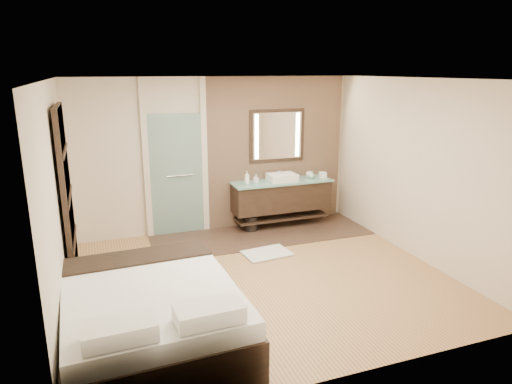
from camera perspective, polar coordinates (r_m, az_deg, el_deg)
name	(u,v)px	position (r m, az deg, el deg)	size (l,w,h in m)	color
floor	(262,277)	(6.49, 0.75, -10.64)	(5.00, 5.00, 0.00)	#915B3C
tile_strip	(262,234)	(8.06, 0.73, -5.31)	(3.80, 1.30, 0.01)	#37261E
stone_wall	(276,152)	(8.43, 2.49, 5.07)	(2.60, 0.08, 2.70)	tan
vanity	(281,196)	(8.34, 3.19, -0.47)	(1.85, 0.55, 0.88)	black
mirror_unit	(277,136)	(8.33, 2.65, 7.04)	(1.06, 0.04, 0.96)	black
frosted_door	(176,170)	(7.96, -9.94, 2.74)	(1.10, 0.12, 2.70)	#AAD8D0
shoji_partition	(68,200)	(6.28, -22.48, -0.89)	(0.06, 1.20, 2.40)	black
bed	(151,316)	(5.01, -12.94, -14.88)	(1.81, 2.23, 0.83)	black
bath_mat	(267,253)	(7.24, 1.36, -7.65)	(0.72, 0.50, 0.02)	silver
waste_bin	(251,223)	(8.20, -0.61, -3.96)	(0.22, 0.22, 0.28)	black
tissue_box	(323,175)	(8.58, 8.35, 2.14)	(0.12, 0.12, 0.10)	white
soap_bottle_a	(247,178)	(7.99, -1.13, 1.80)	(0.09, 0.09, 0.23)	white
soap_bottle_b	(256,179)	(8.07, -0.01, 1.67)	(0.07, 0.07, 0.15)	#B2B2B2
soap_bottle_c	(312,175)	(8.48, 6.97, 2.17)	(0.11, 0.11, 0.14)	#A1CBC2
cup	(309,175)	(8.56, 6.69, 2.18)	(0.13, 0.13, 0.10)	white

